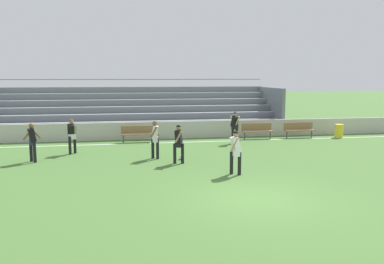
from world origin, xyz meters
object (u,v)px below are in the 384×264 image
(player_dark_trailing_run, at_px, (72,134))
(bench_far_left, at_px, (257,129))
(soccer_ball, at_px, (181,157))
(trash_bin, at_px, (339,131))
(bench_near_bin, at_px, (299,128))
(player_dark_on_ball, at_px, (179,141))
(player_white_deep_cover, at_px, (155,136))
(bench_far_right, at_px, (138,132))
(bleacher_stand, at_px, (137,109))
(player_white_dropping_back, at_px, (236,149))
(player_dark_pressing_high, at_px, (235,125))
(player_dark_wide_left, at_px, (32,139))

(player_dark_trailing_run, bearing_deg, bench_far_left, 15.82)
(player_dark_trailing_run, xyz_separation_m, soccer_ball, (4.84, -2.11, -0.85))
(trash_bin, distance_m, soccer_ball, 11.13)
(bench_near_bin, bearing_deg, player_dark_on_ball, -144.37)
(player_white_deep_cover, bearing_deg, bench_far_right, 97.70)
(bench_near_bin, bearing_deg, bleacher_stand, 155.67)
(player_white_dropping_back, bearing_deg, bench_far_right, 112.83)
(bench_near_bin, bearing_deg, bench_far_right, 180.00)
(player_dark_pressing_high, relative_size, player_white_dropping_back, 1.05)
(player_white_deep_cover, xyz_separation_m, player_dark_trailing_run, (-3.73, 1.74, -0.04))
(player_white_deep_cover, bearing_deg, player_dark_pressing_high, 35.75)
(player_dark_trailing_run, distance_m, player_white_dropping_back, 8.18)
(trash_bin, relative_size, player_dark_on_ball, 0.48)
(bench_near_bin, bearing_deg, player_white_dropping_back, -127.88)
(bench_far_right, height_order, soccer_ball, bench_far_right)
(bleacher_stand, distance_m, player_dark_on_ball, 10.05)
(player_dark_wide_left, bearing_deg, bench_far_right, 44.01)
(bench_far_left, bearing_deg, player_dark_on_ball, -133.28)
(player_dark_wide_left, bearing_deg, bench_near_bin, 17.38)
(bench_far_right, height_order, player_dark_pressing_high, player_dark_pressing_high)
(trash_bin, distance_m, player_white_dropping_back, 11.42)
(bench_far_left, distance_m, player_dark_wide_left, 12.22)
(player_white_deep_cover, bearing_deg, bench_far_left, 36.13)
(player_dark_wide_left, bearing_deg, player_dark_on_ball, -12.34)
(bench_far_right, height_order, player_white_dropping_back, player_white_dropping_back)
(bleacher_stand, xyz_separation_m, player_dark_wide_left, (-4.62, -8.61, -0.51))
(bench_far_left, bearing_deg, soccer_ball, -136.13)
(soccer_ball, bearing_deg, player_dark_trailing_run, 156.40)
(player_dark_on_ball, xyz_separation_m, player_dark_pressing_high, (3.66, 4.40, 0.06))
(trash_bin, relative_size, player_white_dropping_back, 0.48)
(player_dark_on_ball, height_order, player_dark_wide_left, player_dark_wide_left)
(trash_bin, distance_m, player_dark_pressing_high, 6.79)
(bench_far_right, xyz_separation_m, soccer_ball, (1.73, -4.94, -0.44))
(bench_near_bin, xyz_separation_m, player_dark_wide_left, (-13.98, -4.38, 0.44))
(player_dark_on_ball, height_order, player_white_dropping_back, player_white_dropping_back)
(player_dark_pressing_high, xyz_separation_m, player_white_dropping_back, (-1.84, -6.59, -0.06))
(bench_far_left, relative_size, player_dark_trailing_run, 1.11)
(trash_bin, height_order, player_dark_trailing_run, player_dark_trailing_run)
(player_white_dropping_back, bearing_deg, bench_near_bin, 52.12)
(bench_near_bin, xyz_separation_m, player_white_deep_cover, (-8.83, -4.56, 0.46))
(player_dark_on_ball, bearing_deg, player_white_dropping_back, -50.33)
(player_dark_trailing_run, distance_m, soccer_ball, 5.35)
(player_dark_on_ball, bearing_deg, trash_bin, 27.50)
(bench_far_right, bearing_deg, trash_bin, -1.51)
(bleacher_stand, xyz_separation_m, bench_far_left, (6.78, -4.24, -0.95))
(bench_far_left, bearing_deg, player_dark_wide_left, -159.00)
(bench_far_right, xyz_separation_m, trash_bin, (11.85, -0.31, -0.15))
(player_white_deep_cover, xyz_separation_m, player_white_dropping_back, (2.70, -3.32, -0.04))
(player_dark_pressing_high, distance_m, player_white_dropping_back, 6.84)
(bench_far_left, relative_size, player_white_deep_cover, 1.07)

